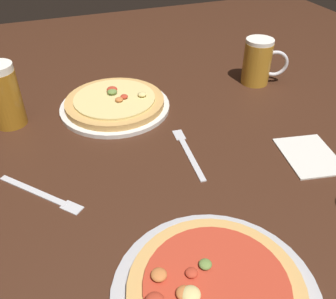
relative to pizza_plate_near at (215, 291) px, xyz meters
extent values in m
cube|color=#3D2114|center=(0.06, 0.37, -0.03)|extent=(2.40, 2.40, 0.03)
cylinder|color=#B2B2B7|center=(0.00, 0.00, -0.01)|extent=(0.34, 0.34, 0.01)
cylinder|color=tan|center=(0.00, 0.00, 0.00)|extent=(0.28, 0.28, 0.02)
cylinder|color=#B73823|center=(0.00, 0.00, 0.02)|extent=(0.23, 0.23, 0.01)
ellipsoid|color=#B73823|center=(-0.03, 0.03, 0.02)|extent=(0.02, 0.02, 0.01)
ellipsoid|color=#C67038|center=(-0.05, 0.00, 0.03)|extent=(0.03, 0.03, 0.01)
ellipsoid|color=#DBC67A|center=(-0.05, -0.01, 0.03)|extent=(0.03, 0.03, 0.02)
ellipsoid|color=olive|center=(0.00, 0.03, 0.03)|extent=(0.02, 0.02, 0.01)
ellipsoid|color=#C67038|center=(-0.08, 0.04, 0.03)|extent=(0.03, 0.03, 0.01)
cylinder|color=silver|center=(0.00, 0.64, -0.01)|extent=(0.32, 0.32, 0.01)
cylinder|color=tan|center=(0.00, 0.64, 0.00)|extent=(0.28, 0.28, 0.02)
cylinder|color=#DBC67A|center=(0.00, 0.64, 0.02)|extent=(0.23, 0.23, 0.01)
ellipsoid|color=#C67038|center=(0.00, 0.61, 0.03)|extent=(0.02, 0.02, 0.01)
ellipsoid|color=#B73823|center=(0.02, 0.63, 0.03)|extent=(0.02, 0.02, 0.01)
ellipsoid|color=olive|center=(-0.01, 0.66, 0.03)|extent=(0.03, 0.03, 0.01)
ellipsoid|color=#B73823|center=(0.00, 0.68, 0.03)|extent=(0.03, 0.03, 0.02)
ellipsoid|color=#DBC67A|center=(0.07, 0.62, 0.03)|extent=(0.03, 0.03, 0.01)
cylinder|color=#9E6619|center=(-0.29, 0.66, 0.06)|extent=(0.08, 0.08, 0.15)
cylinder|color=#B27A23|center=(0.46, 0.65, 0.05)|extent=(0.09, 0.09, 0.13)
cylinder|color=white|center=(0.46, 0.65, 0.12)|extent=(0.09, 0.09, 0.01)
torus|color=silver|center=(0.52, 0.62, 0.05)|extent=(0.08, 0.05, 0.09)
cube|color=silver|center=(0.38, 0.25, -0.01)|extent=(0.15, 0.18, 0.01)
cube|color=silver|center=(-0.26, 0.36, -0.01)|extent=(0.13, 0.15, 0.01)
cube|color=silver|center=(-0.18, 0.28, -0.01)|extent=(0.05, 0.05, 0.00)
cube|color=silver|center=(0.11, 0.34, -0.01)|extent=(0.03, 0.18, 0.01)
cube|color=silver|center=(0.12, 0.45, -0.01)|extent=(0.03, 0.05, 0.00)
camera|label=1|loc=(-0.19, -0.28, 0.53)|focal=39.17mm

